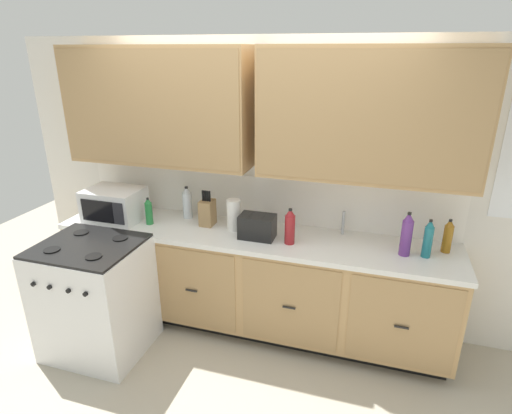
{
  "coord_description": "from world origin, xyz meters",
  "views": [
    {
      "loc": [
        0.95,
        -2.66,
        2.32
      ],
      "look_at": [
        0.06,
        0.27,
        1.15
      ],
      "focal_mm": 29.13,
      "sensor_mm": 36.0,
      "label": 1
    }
  ],
  "objects_px": {
    "toaster": "(257,227)",
    "bottle_red": "(290,227)",
    "knife_block": "(207,212)",
    "bottle_amber": "(448,236)",
    "stove_range": "(96,298)",
    "paper_towel_roll": "(234,215)",
    "microwave": "(114,204)",
    "bottle_teal": "(428,239)",
    "bottle_violet": "(407,234)",
    "bottle_green": "(149,211)",
    "bottle_clear": "(187,203)"
  },
  "relations": [
    {
      "from": "toaster",
      "to": "bottle_red",
      "type": "distance_m",
      "value": 0.28
    },
    {
      "from": "knife_block",
      "to": "bottle_amber",
      "type": "bearing_deg",
      "value": 1.42
    },
    {
      "from": "stove_range",
      "to": "toaster",
      "type": "height_order",
      "value": "toaster"
    },
    {
      "from": "paper_towel_roll",
      "to": "microwave",
      "type": "bearing_deg",
      "value": -174.5
    },
    {
      "from": "toaster",
      "to": "bottle_teal",
      "type": "relative_size",
      "value": 0.96
    },
    {
      "from": "knife_block",
      "to": "bottle_amber",
      "type": "xyz_separation_m",
      "value": [
        1.9,
        0.05,
        0.01
      ]
    },
    {
      "from": "knife_block",
      "to": "bottle_violet",
      "type": "xyz_separation_m",
      "value": [
        1.6,
        -0.09,
        0.05
      ]
    },
    {
      "from": "bottle_red",
      "to": "bottle_green",
      "type": "bearing_deg",
      "value": 179.04
    },
    {
      "from": "knife_block",
      "to": "bottle_green",
      "type": "relative_size",
      "value": 1.3
    },
    {
      "from": "stove_range",
      "to": "bottle_amber",
      "type": "height_order",
      "value": "bottle_amber"
    },
    {
      "from": "microwave",
      "to": "bottle_red",
      "type": "xyz_separation_m",
      "value": [
        1.58,
        -0.02,
        0.0
      ]
    },
    {
      "from": "microwave",
      "to": "bottle_violet",
      "type": "height_order",
      "value": "bottle_violet"
    },
    {
      "from": "microwave",
      "to": "bottle_green",
      "type": "distance_m",
      "value": 0.34
    },
    {
      "from": "microwave",
      "to": "bottle_clear",
      "type": "xyz_separation_m",
      "value": [
        0.59,
        0.22,
        0.0
      ]
    },
    {
      "from": "bottle_clear",
      "to": "bottle_red",
      "type": "bearing_deg",
      "value": -14.2
    },
    {
      "from": "bottle_amber",
      "to": "bottle_green",
      "type": "xyz_separation_m",
      "value": [
        -2.39,
        -0.18,
        -0.01
      ]
    },
    {
      "from": "bottle_green",
      "to": "bottle_teal",
      "type": "relative_size",
      "value": 0.82
    },
    {
      "from": "bottle_amber",
      "to": "bottle_clear",
      "type": "xyz_separation_m",
      "value": [
        -2.13,
        0.05,
        0.01
      ]
    },
    {
      "from": "bottle_green",
      "to": "bottle_violet",
      "type": "bearing_deg",
      "value": 1.05
    },
    {
      "from": "knife_block",
      "to": "paper_towel_roll",
      "type": "bearing_deg",
      "value": -5.55
    },
    {
      "from": "microwave",
      "to": "bottle_teal",
      "type": "height_order",
      "value": "bottle_teal"
    },
    {
      "from": "bottle_green",
      "to": "bottle_teal",
      "type": "distance_m",
      "value": 2.24
    },
    {
      "from": "paper_towel_roll",
      "to": "stove_range",
      "type": "bearing_deg",
      "value": -144.23
    },
    {
      "from": "bottle_red",
      "to": "bottle_amber",
      "type": "bearing_deg",
      "value": 9.89
    },
    {
      "from": "microwave",
      "to": "paper_towel_roll",
      "type": "distance_m",
      "value": 1.08
    },
    {
      "from": "bottle_amber",
      "to": "bottle_green",
      "type": "height_order",
      "value": "bottle_amber"
    },
    {
      "from": "knife_block",
      "to": "paper_towel_roll",
      "type": "height_order",
      "value": "knife_block"
    },
    {
      "from": "microwave",
      "to": "bottle_green",
      "type": "height_order",
      "value": "microwave"
    },
    {
      "from": "toaster",
      "to": "bottle_amber",
      "type": "xyz_separation_m",
      "value": [
        1.42,
        0.17,
        0.03
      ]
    },
    {
      "from": "microwave",
      "to": "bottle_clear",
      "type": "distance_m",
      "value": 0.64
    },
    {
      "from": "knife_block",
      "to": "bottle_violet",
      "type": "height_order",
      "value": "bottle_violet"
    },
    {
      "from": "bottle_amber",
      "to": "bottle_red",
      "type": "height_order",
      "value": "bottle_red"
    },
    {
      "from": "knife_block",
      "to": "bottle_teal",
      "type": "xyz_separation_m",
      "value": [
        1.75,
        -0.08,
        0.03
      ]
    },
    {
      "from": "toaster",
      "to": "bottle_green",
      "type": "bearing_deg",
      "value": -179.58
    },
    {
      "from": "microwave",
      "to": "bottle_teal",
      "type": "bearing_deg",
      "value": 1.03
    },
    {
      "from": "bottle_green",
      "to": "bottle_red",
      "type": "relative_size",
      "value": 0.83
    },
    {
      "from": "bottle_violet",
      "to": "bottle_green",
      "type": "xyz_separation_m",
      "value": [
        -2.09,
        -0.04,
        -0.05
      ]
    },
    {
      "from": "bottle_violet",
      "to": "bottle_red",
      "type": "xyz_separation_m",
      "value": [
        -0.85,
        -0.06,
        -0.02
      ]
    },
    {
      "from": "paper_towel_roll",
      "to": "bottle_teal",
      "type": "bearing_deg",
      "value": -2.18
    },
    {
      "from": "bottle_amber",
      "to": "bottle_red",
      "type": "xyz_separation_m",
      "value": [
        -1.15,
        -0.2,
        0.01
      ]
    },
    {
      "from": "bottle_red",
      "to": "bottle_teal",
      "type": "relative_size",
      "value": 0.99
    },
    {
      "from": "toaster",
      "to": "bottle_violet",
      "type": "relative_size",
      "value": 0.84
    },
    {
      "from": "paper_towel_roll",
      "to": "bottle_violet",
      "type": "relative_size",
      "value": 0.78
    },
    {
      "from": "bottle_violet",
      "to": "bottle_green",
      "type": "bearing_deg",
      "value": -178.95
    },
    {
      "from": "bottle_green",
      "to": "bottle_amber",
      "type": "bearing_deg",
      "value": 4.29
    },
    {
      "from": "stove_range",
      "to": "bottle_green",
      "type": "relative_size",
      "value": 3.97
    },
    {
      "from": "bottle_red",
      "to": "bottle_clear",
      "type": "xyz_separation_m",
      "value": [
        -0.99,
        0.25,
        0.0
      ]
    },
    {
      "from": "microwave",
      "to": "bottle_violet",
      "type": "xyz_separation_m",
      "value": [
        2.43,
        0.03,
        0.02
      ]
    },
    {
      "from": "toaster",
      "to": "paper_towel_roll",
      "type": "distance_m",
      "value": 0.26
    },
    {
      "from": "bottle_amber",
      "to": "bottle_green",
      "type": "bearing_deg",
      "value": -175.71
    }
  ]
}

